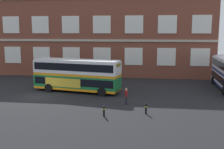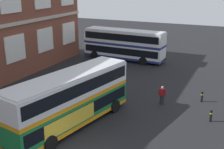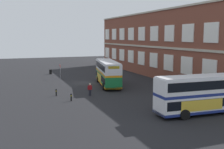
{
  "view_description": "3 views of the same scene",
  "coord_description": "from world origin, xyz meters",
  "px_view_note": "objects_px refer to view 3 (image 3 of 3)",
  "views": [
    {
      "loc": [
        12.8,
        -29.28,
        7.57
      ],
      "look_at": [
        8.2,
        3.85,
        2.17
      ],
      "focal_mm": 43.22,
      "sensor_mm": 36.0,
      "label": 1
    },
    {
      "loc": [
        -13.2,
        -8.12,
        10.52
      ],
      "look_at": [
        10.55,
        2.85,
        2.09
      ],
      "focal_mm": 47.8,
      "sensor_mm": 36.0,
      "label": 2
    },
    {
      "loc": [
        45.73,
        -12.36,
        8.13
      ],
      "look_at": [
        9.08,
        1.83,
        2.57
      ],
      "focal_mm": 43.65,
      "sensor_mm": 36.0,
      "label": 3
    }
  ],
  "objects_px": {
    "station_litter_bin": "(51,72)",
    "double_decker_middle": "(206,94)",
    "safety_bollard_east": "(71,97)",
    "waiting_passenger": "(90,89)",
    "safety_bollard_west": "(56,92)",
    "bus_stand_flag": "(60,70)",
    "double_decker_near": "(108,72)"
  },
  "relations": [
    {
      "from": "station_litter_bin",
      "to": "safety_bollard_east",
      "type": "bearing_deg",
      "value": -2.9
    },
    {
      "from": "safety_bollard_west",
      "to": "safety_bollard_east",
      "type": "distance_m",
      "value": 3.92
    },
    {
      "from": "waiting_passenger",
      "to": "station_litter_bin",
      "type": "distance_m",
      "value": 23.79
    },
    {
      "from": "waiting_passenger",
      "to": "bus_stand_flag",
      "type": "distance_m",
      "value": 16.76
    },
    {
      "from": "station_litter_bin",
      "to": "safety_bollard_east",
      "type": "relative_size",
      "value": 1.08
    },
    {
      "from": "double_decker_near",
      "to": "bus_stand_flag",
      "type": "height_order",
      "value": "double_decker_near"
    },
    {
      "from": "double_decker_middle",
      "to": "safety_bollard_east",
      "type": "relative_size",
      "value": 11.69
    },
    {
      "from": "bus_stand_flag",
      "to": "safety_bollard_east",
      "type": "distance_m",
      "value": 18.97
    },
    {
      "from": "double_decker_near",
      "to": "waiting_passenger",
      "type": "height_order",
      "value": "double_decker_near"
    },
    {
      "from": "waiting_passenger",
      "to": "double_decker_near",
      "type": "bearing_deg",
      "value": 142.69
    },
    {
      "from": "double_decker_near",
      "to": "safety_bollard_west",
      "type": "xyz_separation_m",
      "value": [
        5.05,
        -9.41,
        -1.66
      ]
    },
    {
      "from": "bus_stand_flag",
      "to": "safety_bollard_west",
      "type": "height_order",
      "value": "bus_stand_flag"
    },
    {
      "from": "station_litter_bin",
      "to": "waiting_passenger",
      "type": "bearing_deg",
      "value": 4.3
    },
    {
      "from": "double_decker_middle",
      "to": "station_litter_bin",
      "type": "bearing_deg",
      "value": -163.65
    },
    {
      "from": "double_decker_middle",
      "to": "bus_stand_flag",
      "type": "height_order",
      "value": "double_decker_middle"
    },
    {
      "from": "safety_bollard_east",
      "to": "safety_bollard_west",
      "type": "bearing_deg",
      "value": -161.57
    },
    {
      "from": "safety_bollard_east",
      "to": "double_decker_near",
      "type": "bearing_deg",
      "value": 137.02
    },
    {
      "from": "double_decker_near",
      "to": "bus_stand_flag",
      "type": "xyz_separation_m",
      "value": [
        -10.05,
        -6.05,
        -0.51
      ]
    },
    {
      "from": "station_litter_bin",
      "to": "safety_bollard_east",
      "type": "distance_m",
      "value": 25.86
    },
    {
      "from": "station_litter_bin",
      "to": "safety_bollard_west",
      "type": "distance_m",
      "value": 22.25
    },
    {
      "from": "waiting_passenger",
      "to": "double_decker_middle",
      "type": "bearing_deg",
      "value": 35.05
    },
    {
      "from": "safety_bollard_west",
      "to": "double_decker_near",
      "type": "bearing_deg",
      "value": 118.21
    },
    {
      "from": "double_decker_near",
      "to": "safety_bollard_west",
      "type": "bearing_deg",
      "value": -61.79
    },
    {
      "from": "safety_bollard_west",
      "to": "bus_stand_flag",
      "type": "bearing_deg",
      "value": 167.44
    },
    {
      "from": "waiting_passenger",
      "to": "safety_bollard_west",
      "type": "relative_size",
      "value": 1.79
    },
    {
      "from": "double_decker_middle",
      "to": "bus_stand_flag",
      "type": "relative_size",
      "value": 4.11
    },
    {
      "from": "bus_stand_flag",
      "to": "safety_bollard_west",
      "type": "xyz_separation_m",
      "value": [
        15.1,
        -3.36,
        -1.14
      ]
    },
    {
      "from": "double_decker_middle",
      "to": "safety_bollard_west",
      "type": "height_order",
      "value": "double_decker_middle"
    },
    {
      "from": "station_litter_bin",
      "to": "double_decker_middle",
      "type": "bearing_deg",
      "value": 16.35
    },
    {
      "from": "waiting_passenger",
      "to": "safety_bollard_east",
      "type": "distance_m",
      "value": 3.77
    },
    {
      "from": "double_decker_middle",
      "to": "safety_bollard_west",
      "type": "bearing_deg",
      "value": -137.22
    },
    {
      "from": "double_decker_middle",
      "to": "bus_stand_flag",
      "type": "distance_m",
      "value": 31.01
    }
  ]
}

